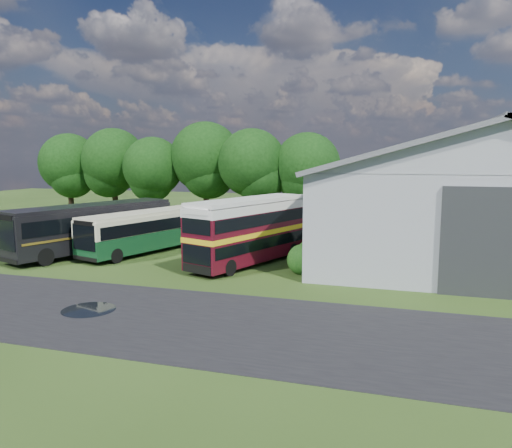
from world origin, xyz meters
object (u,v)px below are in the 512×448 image
(storage_shed, at_px, (473,189))
(bus_dark_single, at_px, (92,227))
(bus_maroon_double, at_px, (250,231))
(bus_green_single, at_px, (147,230))

(storage_shed, bearing_deg, bus_dark_single, -160.85)
(bus_dark_single, bearing_deg, storage_shed, 38.38)
(bus_maroon_double, relative_size, bus_dark_single, 0.78)
(storage_shed, relative_size, bus_maroon_double, 2.67)
(storage_shed, distance_m, bus_dark_single, 25.38)
(bus_dark_single, bearing_deg, bus_green_single, 39.12)
(bus_green_single, distance_m, bus_dark_single, 3.59)
(bus_maroon_double, bearing_deg, storage_shed, 52.96)
(storage_shed, relative_size, bus_green_single, 2.45)
(bus_maroon_double, xyz_separation_m, bus_dark_single, (-10.95, 0.18, -0.23))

